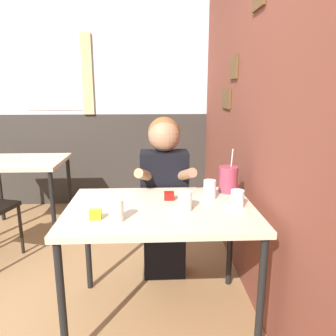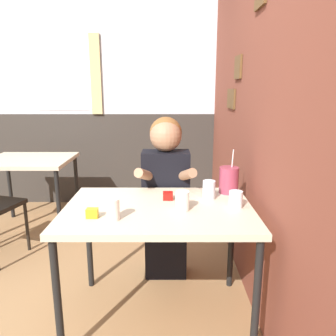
{
  "view_description": "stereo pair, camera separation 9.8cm",
  "coord_description": "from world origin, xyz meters",
  "px_view_note": "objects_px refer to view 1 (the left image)",
  "views": [
    {
      "loc": [
        0.83,
        -1.43,
        1.39
      ],
      "look_at": [
        0.92,
        0.5,
        0.92
      ],
      "focal_mm": 35.0,
      "sensor_mm": 36.0,
      "label": 1
    },
    {
      "loc": [
        0.93,
        -1.43,
        1.39
      ],
      "look_at": [
        0.92,
        0.5,
        0.92
      ],
      "focal_mm": 35.0,
      "sensor_mm": 36.0,
      "label": 2
    }
  ],
  "objects_px": {
    "main_table": "(161,218)",
    "cocktail_pitcher": "(228,179)",
    "person_seated": "(164,192)",
    "background_table": "(21,169)"
  },
  "relations": [
    {
      "from": "main_table",
      "to": "cocktail_pitcher",
      "type": "bearing_deg",
      "value": 30.63
    },
    {
      "from": "main_table",
      "to": "person_seated",
      "type": "height_order",
      "value": "person_seated"
    },
    {
      "from": "main_table",
      "to": "background_table",
      "type": "xyz_separation_m",
      "value": [
        -1.31,
        1.34,
        -0.02
      ]
    },
    {
      "from": "main_table",
      "to": "cocktail_pitcher",
      "type": "xyz_separation_m",
      "value": [
        0.45,
        0.27,
        0.15
      ]
    },
    {
      "from": "background_table",
      "to": "cocktail_pitcher",
      "type": "xyz_separation_m",
      "value": [
        1.76,
        -1.07,
        0.17
      ]
    },
    {
      "from": "main_table",
      "to": "person_seated",
      "type": "distance_m",
      "value": 0.5
    },
    {
      "from": "main_table",
      "to": "cocktail_pitcher",
      "type": "distance_m",
      "value": 0.55
    },
    {
      "from": "person_seated",
      "to": "cocktail_pitcher",
      "type": "relative_size",
      "value": 4.15
    },
    {
      "from": "background_table",
      "to": "cocktail_pitcher",
      "type": "relative_size",
      "value": 2.8
    },
    {
      "from": "background_table",
      "to": "person_seated",
      "type": "xyz_separation_m",
      "value": [
        1.35,
        -0.84,
        0.01
      ]
    }
  ]
}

